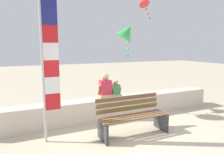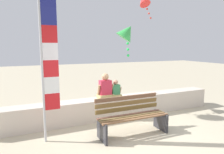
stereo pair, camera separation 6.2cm
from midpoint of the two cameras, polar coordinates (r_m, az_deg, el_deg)
The scene contains 8 objects.
ground_plane at distance 5.05m, azimuth 6.84°, elevation -15.73°, with size 40.00×40.00×0.00m, color #BBAF91.
seawall_ledge at distance 6.06m, azimuth 0.14°, elevation -8.42°, with size 6.72×0.50×0.60m, color beige.
park_bench at distance 4.95m, azimuth 5.25°, elevation -10.94°, with size 1.69×0.62×0.88m.
person_adult at distance 5.81m, azimuth -2.18°, elevation -3.25°, with size 0.47×0.35×0.72m.
person_child at distance 5.96m, azimuth 0.71°, elevation -3.75°, with size 0.34×0.25×0.52m.
flag_banner at distance 4.49m, azimuth -17.87°, elevation 5.02°, with size 0.36×0.05×3.22m.
kite_green at distance 6.58m, azimuth 3.88°, elevation 12.36°, with size 0.84×0.79×1.09m.
kite_red at distance 9.25m, azimuth 8.35°, elevation 20.48°, with size 0.69×0.67×1.09m.
Camera 1 is at (-2.45, -3.90, 2.06)m, focal length 32.79 mm.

